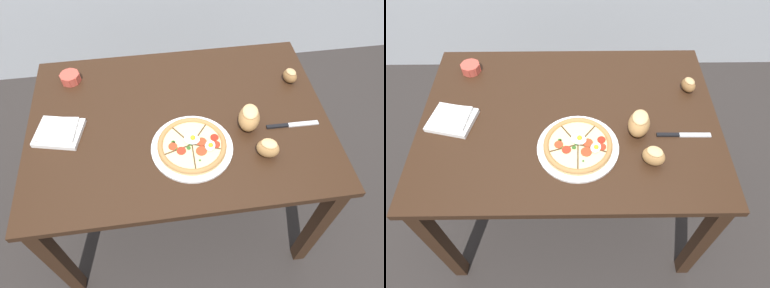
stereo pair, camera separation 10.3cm
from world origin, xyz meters
TOP-DOWN VIEW (x-y plane):
  - ground_plane at (0.00, 0.00)m, footprint 12.00×12.00m
  - dining_table at (0.00, 0.00)m, footprint 1.28×0.91m
  - pizza at (0.04, -0.16)m, footprint 0.33×0.33m
  - ramekin_bowl at (-0.47, 0.30)m, footprint 0.09×0.09m
  - napkin_folded at (-0.50, -0.02)m, footprint 0.21×0.19m
  - bread_piece_near at (0.54, 0.16)m, footprint 0.08×0.09m
  - bread_piece_mid at (0.32, -0.23)m, footprint 0.11×0.10m
  - bread_piece_far at (0.28, -0.08)m, footprint 0.11×0.14m
  - knife_main at (0.47, -0.10)m, footprint 0.22×0.02m

SIDE VIEW (x-z plane):
  - ground_plane at x=0.00m, z-range 0.00..0.00m
  - dining_table at x=0.00m, z-range 0.28..1.06m
  - knife_main at x=0.47m, z-range 0.77..0.78m
  - napkin_folded at x=-0.50m, z-range 0.77..0.81m
  - pizza at x=0.04m, z-range 0.77..0.82m
  - ramekin_bowl at x=-0.47m, z-range 0.78..0.82m
  - bread_piece_near at x=0.54m, z-range 0.78..0.84m
  - bread_piece_mid at x=0.32m, z-range 0.78..0.86m
  - bread_piece_far at x=0.28m, z-range 0.78..0.88m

